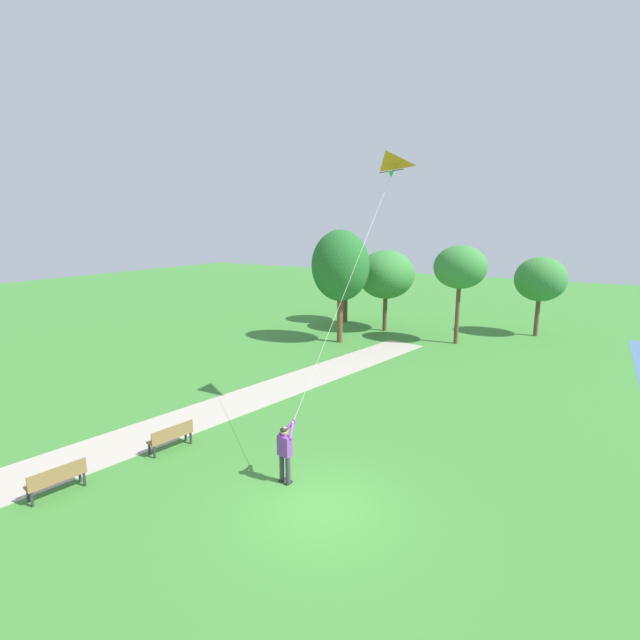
# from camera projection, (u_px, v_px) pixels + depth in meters

# --- Properties ---
(ground_plane) EXTENTS (120.00, 120.00, 0.00)m
(ground_plane) POSITION_uv_depth(u_px,v_px,m) (320.00, 508.00, 12.20)
(ground_plane) COLOR #3D7F33
(walkway_path) EXTENTS (8.38, 31.88, 0.02)m
(walkway_path) POSITION_uv_depth(u_px,v_px,m) (184.00, 422.00, 17.53)
(walkway_path) COLOR #ADA393
(walkway_path) RESTS_ON ground
(person_kite_flyer) EXTENTS (0.52, 0.62, 1.83)m
(person_kite_flyer) POSITION_uv_depth(u_px,v_px,m) (285.00, 449.00, 13.19)
(person_kite_flyer) COLOR #232328
(person_kite_flyer) RESTS_ON ground
(flying_kite) EXTENTS (1.51, 5.58, 8.03)m
(flying_kite) POSITION_uv_depth(u_px,v_px,m) (385.00, 166.00, 15.70)
(flying_kite) COLOR orange
(park_bench_near_walkway) EXTENTS (0.71, 1.56, 0.88)m
(park_bench_near_walkway) POSITION_uv_depth(u_px,v_px,m) (57.00, 478.00, 12.68)
(park_bench_near_walkway) COLOR olive
(park_bench_near_walkway) RESTS_ON ground
(park_bench_far_walkway) EXTENTS (0.71, 1.56, 0.88)m
(park_bench_far_walkway) POSITION_uv_depth(u_px,v_px,m) (171.00, 436.00, 15.24)
(park_bench_far_walkway) COLOR olive
(park_bench_far_walkway) RESTS_ON ground
(tree_lakeside_far) EXTENTS (3.67, 3.37, 7.10)m
(tree_lakeside_far) POSITION_uv_depth(u_px,v_px,m) (340.00, 266.00, 28.54)
(tree_lakeside_far) COLOR brown
(tree_lakeside_far) RESTS_ON ground
(tree_treeline_left) EXTENTS (3.91, 4.07, 5.69)m
(tree_treeline_left) POSITION_uv_depth(u_px,v_px,m) (386.00, 275.00, 31.98)
(tree_treeline_left) COLOR brown
(tree_treeline_left) RESTS_ON ground
(tree_lakeside_near) EXTENTS (3.30, 3.10, 5.33)m
(tree_lakeside_near) POSITION_uv_depth(u_px,v_px,m) (541.00, 279.00, 30.44)
(tree_lakeside_near) COLOR brown
(tree_lakeside_near) RESTS_ON ground
(tree_treeline_center) EXTENTS (3.06, 3.22, 4.92)m
(tree_treeline_center) POSITION_uv_depth(u_px,v_px,m) (345.00, 276.00, 34.90)
(tree_treeline_center) COLOR brown
(tree_treeline_center) RESTS_ON ground
(tree_behind_path) EXTENTS (3.24, 2.89, 6.17)m
(tree_behind_path) POSITION_uv_depth(u_px,v_px,m) (460.00, 268.00, 28.21)
(tree_behind_path) COLOR brown
(tree_behind_path) RESTS_ON ground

